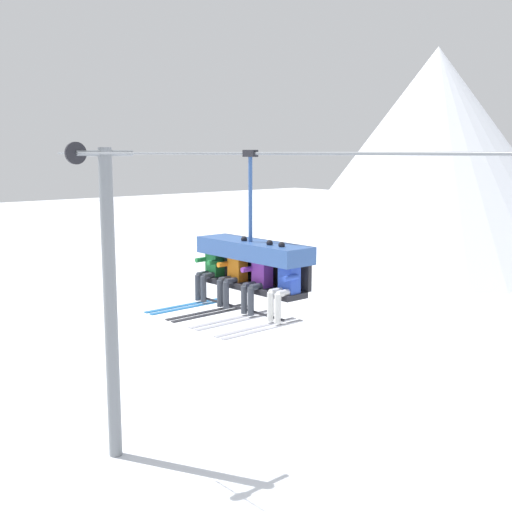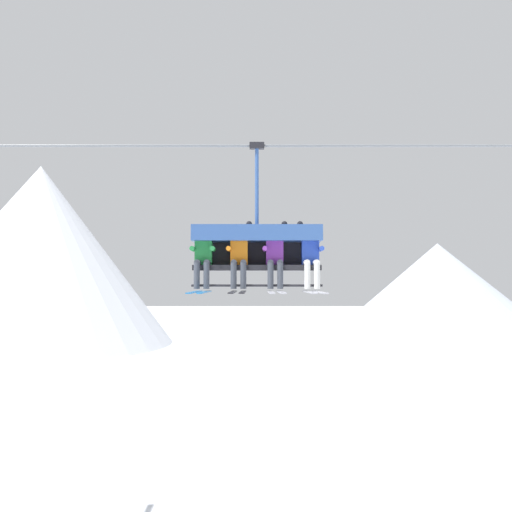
{
  "view_description": "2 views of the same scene",
  "coord_description": "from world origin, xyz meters",
  "px_view_note": "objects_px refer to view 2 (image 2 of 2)",
  "views": [
    {
      "loc": [
        8.91,
        -8.1,
        8.3
      ],
      "look_at": [
        0.6,
        -0.8,
        6.52
      ],
      "focal_mm": 45.0,
      "sensor_mm": 36.0,
      "label": 1
    },
    {
      "loc": [
        0.44,
        -10.2,
        5.72
      ],
      "look_at": [
        0.41,
        -0.81,
        6.18
      ],
      "focal_mm": 35.0,
      "sensor_mm": 36.0,
      "label": 2
    }
  ],
  "objects_px": {
    "skier_purple": "(277,255)",
    "skier_green": "(205,256)",
    "chairlift_chair": "(258,241)",
    "skier_blue": "(312,255)",
    "skier_orange": "(241,255)"
  },
  "relations": [
    {
      "from": "chairlift_chair",
      "to": "skier_purple",
      "type": "distance_m",
      "value": 0.49
    },
    {
      "from": "skier_blue",
      "to": "skier_orange",
      "type": "bearing_deg",
      "value": 180.0
    },
    {
      "from": "skier_green",
      "to": "skier_blue",
      "type": "bearing_deg",
      "value": 0.2
    },
    {
      "from": "skier_green",
      "to": "skier_orange",
      "type": "relative_size",
      "value": 1.0
    },
    {
      "from": "chairlift_chair",
      "to": "skier_green",
      "type": "relative_size",
      "value": 1.62
    },
    {
      "from": "skier_blue",
      "to": "skier_green",
      "type": "bearing_deg",
      "value": -179.8
    },
    {
      "from": "skier_green",
      "to": "skier_blue",
      "type": "xyz_separation_m",
      "value": [
        2.0,
        0.01,
        0.02
      ]
    },
    {
      "from": "skier_purple",
      "to": "skier_green",
      "type": "bearing_deg",
      "value": -179.71
    },
    {
      "from": "skier_orange",
      "to": "skier_purple",
      "type": "bearing_deg",
      "value": 0.0
    },
    {
      "from": "skier_green",
      "to": "skier_blue",
      "type": "height_order",
      "value": "skier_blue"
    },
    {
      "from": "chairlift_chair",
      "to": "skier_green",
      "type": "xyz_separation_m",
      "value": [
        -1.0,
        -0.22,
        -0.3
      ]
    },
    {
      "from": "skier_purple",
      "to": "skier_blue",
      "type": "xyz_separation_m",
      "value": [
        0.66,
        0.0,
        0.0
      ]
    },
    {
      "from": "skier_green",
      "to": "chairlift_chair",
      "type": "bearing_deg",
      "value": 12.42
    },
    {
      "from": "chairlift_chair",
      "to": "skier_purple",
      "type": "bearing_deg",
      "value": -32.37
    },
    {
      "from": "skier_purple",
      "to": "chairlift_chair",
      "type": "bearing_deg",
      "value": 147.63
    }
  ]
}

